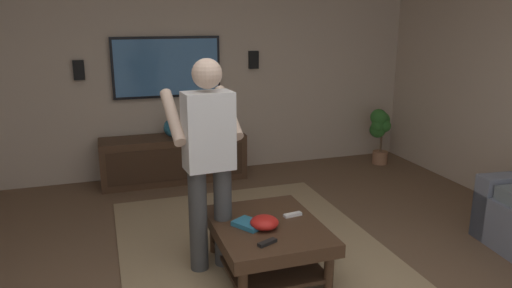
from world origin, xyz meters
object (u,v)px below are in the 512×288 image
media_console (174,159)px  remote_white (293,215)px  tv (167,67)px  bowl (264,222)px  wall_speaker_left (254,60)px  wall_speaker_right (79,70)px  coffee_table (267,236)px  vase_round (173,128)px  remote_black (267,243)px  person_standing (208,154)px  book (249,224)px  potted_plant_short (380,128)px

media_console → remote_white: (-2.28, -0.59, 0.14)m
tv → bowl: tv is taller
tv → wall_speaker_left: tv is taller
wall_speaker_right → media_console: bearing=-104.5°
coffee_table → bowl: (-0.07, 0.05, 0.15)m
coffee_table → vase_round: size_ratio=4.55×
tv → wall_speaker_left: size_ratio=5.80×
remote_black → media_console: bearing=71.6°
person_standing → book: (-0.21, -0.25, -0.51)m
bowl → wall_speaker_right: bearing=25.8°
bowl → remote_white: size_ratio=1.42×
wall_speaker_left → wall_speaker_right: wall_speaker_left is taller
book → vase_round: size_ratio=1.00×
vase_round → wall_speaker_right: bearing=75.1°
tv → remote_white: (-2.52, -0.59, -0.93)m
media_console → person_standing: size_ratio=1.04×
coffee_table → book: (-0.00, 0.15, 0.12)m
media_console → book: bearing=5.0°
person_standing → remote_black: bearing=-156.4°
potted_plant_short → wall_speaker_left: (0.39, 1.64, 0.91)m
remote_black → wall_speaker_right: wall_speaker_right is taller
media_console → vase_round: 0.39m
bowl → wall_speaker_left: size_ratio=0.97×
remote_white → remote_black: same height
remote_black → wall_speaker_left: (2.92, -0.84, 0.99)m
media_console → remote_black: bearing=5.2°
vase_round → wall_speaker_left: bearing=-76.4°
remote_white → wall_speaker_left: wall_speaker_left is taller
bowl → remote_black: size_ratio=1.42×
potted_plant_short → coffee_table: bearing=132.9°
tv → remote_white: 2.75m
potted_plant_short → remote_white: size_ratio=4.98×
remote_black → vase_round: vase_round is taller
potted_plant_short → wall_speaker_right: size_ratio=3.40×
potted_plant_short → vase_round: 2.73m
coffee_table → wall_speaker_left: size_ratio=4.55×
person_standing → potted_plant_short: person_standing is taller
remote_black → tv: bearing=71.1°
bowl → wall_speaker_right: (2.67, 1.29, 0.89)m
wall_speaker_left → wall_speaker_right: 2.07m
potted_plant_short → vase_round: (0.13, 2.72, 0.17)m
vase_round → wall_speaker_left: size_ratio=1.00×
bowl → wall_speaker_left: bearing=-16.3°
remote_black → person_standing: bearing=94.6°
vase_round → wall_speaker_right: 1.23m
book → vase_round: vase_round is taller
media_console → wall_speaker_right: (0.25, 0.98, 1.06)m
book → person_standing: bearing=17.5°
wall_speaker_left → wall_speaker_right: size_ratio=1.00×
remote_white → bowl: bearing=18.8°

